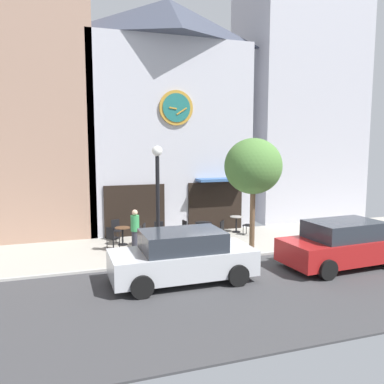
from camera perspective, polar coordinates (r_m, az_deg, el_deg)
The scene contains 21 objects.
ground_plane at distance 13.74m, azimuth 6.77°, elevation -10.57°, with size 29.21×10.78×0.13m.
clock_building at distance 19.02m, azimuth -3.31°, elevation 11.35°, with size 7.75×3.49×10.76m.
neighbor_building_left at distance 19.43m, azimuth -25.09°, elevation 17.01°, with size 6.69×3.62×15.38m.
neighbor_building_right at distance 23.51m, azimuth 15.15°, elevation 14.82°, with size 6.25×4.56×14.76m.
street_lamp at distance 13.82m, azimuth -5.01°, elevation -1.56°, with size 0.36×0.36×4.06m.
street_tree at distance 14.86m, azimuth 8.93°, elevation 3.66°, with size 2.21×1.99×4.34m.
cafe_table_center at distance 16.30m, azimuth -10.09°, elevation -5.95°, with size 0.62×0.62×0.73m.
cafe_table_near_curb at distance 15.60m, azimuth -3.93°, elevation -6.23°, with size 0.72×0.72×0.76m.
cafe_table_leftmost at distance 17.01m, azimuth 1.67°, elevation -5.16°, with size 0.73×0.73×0.72m.
cafe_table_center_right at distance 18.41m, azimuth 6.48°, elevation -4.36°, with size 0.60×0.60×0.75m.
cafe_chair_near_lamp at distance 15.58m, azimuth -7.11°, elevation -6.33°, with size 0.48×0.48×0.90m.
cafe_chair_outer at distance 17.05m, azimuth -10.95°, elevation -5.23°, with size 0.51×0.51×0.90m.
cafe_chair_right_end at distance 16.41m, azimuth -4.83°, elevation -5.61°, with size 0.45×0.45×0.90m.
cafe_chair_curbside at distance 15.63m, azimuth -11.62°, elevation -6.38°, with size 0.56×0.56×0.90m.
cafe_chair_near_tree at distance 17.90m, azimuth 8.45°, elevation -4.59°, with size 0.56×0.56×0.90m.
cafe_chair_by_entrance at distance 16.66m, azimuth -0.81°, elevation -5.39°, with size 0.45×0.45×0.90m.
cafe_chair_facing_street at distance 16.61m, azimuth 4.09°, elevation -5.44°, with size 0.57×0.57×0.90m.
cafe_chair_facing_wall at distance 16.12m, azimuth -7.34°, elevation -5.87°, with size 0.53×0.53×0.90m.
pedestrian_green at distance 14.96m, azimuth -8.30°, elevation -5.61°, with size 0.37×0.37×1.67m.
parked_car_silver at distance 11.89m, azimuth -1.41°, elevation -9.41°, with size 4.31×2.04×1.55m.
parked_car_red at distance 14.25m, azimuth 21.19°, elevation -7.09°, with size 4.40×2.22×1.55m.
Camera 1 is at (-5.63, -12.59, 4.15)m, focal length 36.59 mm.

